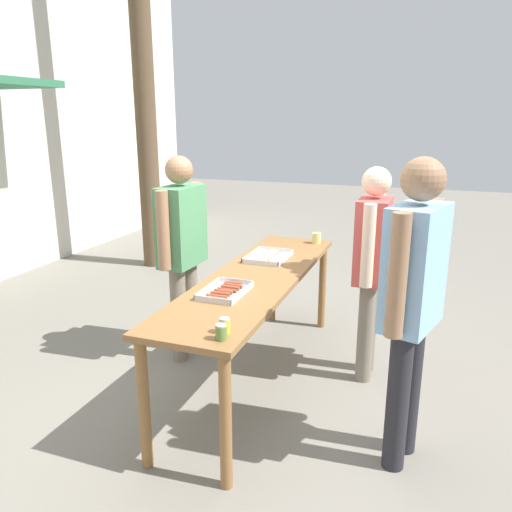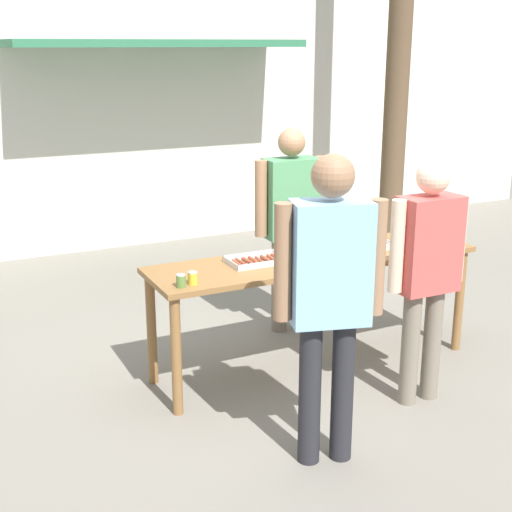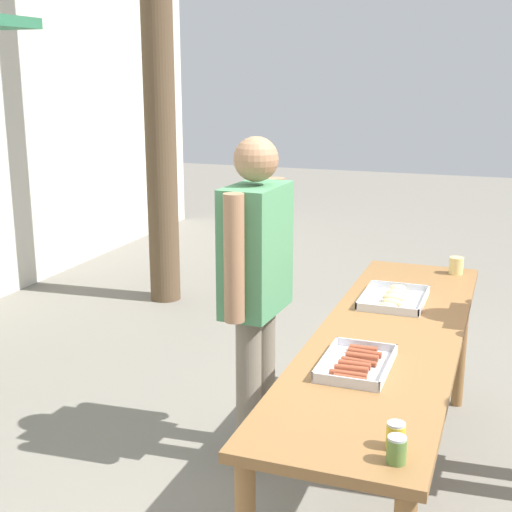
{
  "view_description": "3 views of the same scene",
  "coord_description": "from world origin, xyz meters",
  "views": [
    {
      "loc": [
        -3.39,
        -1.23,
        2.04
      ],
      "look_at": [
        0.0,
        0.0,
        1.03
      ],
      "focal_mm": 35.0,
      "sensor_mm": 36.0,
      "label": 1
    },
    {
      "loc": [
        -2.63,
        -4.35,
        2.4
      ],
      "look_at": [
        -0.46,
        0.06,
        0.93
      ],
      "focal_mm": 50.0,
      "sensor_mm": 36.0,
      "label": 2
    },
    {
      "loc": [
        -3.13,
        -0.48,
        2.04
      ],
      "look_at": [
        0.19,
        0.73,
        1.13
      ],
      "focal_mm": 50.0,
      "sensor_mm": 36.0,
      "label": 3
    }
  ],
  "objects": [
    {
      "name": "beer_cup",
      "position": [
        1.12,
        -0.2,
        0.93
      ],
      "size": [
        0.08,
        0.08,
        0.1
      ],
      "color": "#DBC67A",
      "rests_on": "serving_table"
    },
    {
      "name": "food_tray_sausages",
      "position": [
        -0.46,
        0.06,
        0.89
      ],
      "size": [
        0.41,
        0.27,
        0.04
      ],
      "color": "silver",
      "rests_on": "serving_table"
    },
    {
      "name": "ground_plane",
      "position": [
        0.0,
        0.0,
        0.0
      ],
      "size": [
        24.0,
        24.0,
        0.0
      ],
      "primitive_type": "plane",
      "color": "slate"
    },
    {
      "name": "condiment_jar_ketchup",
      "position": [
        -1.05,
        -0.2,
        0.92
      ],
      "size": [
        0.06,
        0.06,
        0.09
      ],
      "color": "gold",
      "rests_on": "serving_table"
    },
    {
      "name": "person_server_behind_table",
      "position": [
        0.19,
        0.73,
        1.03
      ],
      "size": [
        0.65,
        0.26,
        1.74
      ],
      "rotation": [
        0.0,
        0.0,
        -0.04
      ],
      "color": "#756B5B",
      "rests_on": "ground"
    },
    {
      "name": "food_tray_buns",
      "position": [
        0.46,
        0.06,
        0.9
      ],
      "size": [
        0.44,
        0.32,
        0.06
      ],
      "color": "silver",
      "rests_on": "serving_table"
    },
    {
      "name": "condiment_jar_mustard",
      "position": [
        -1.14,
        -0.21,
        0.92
      ],
      "size": [
        0.06,
        0.06,
        0.09
      ],
      "color": "#567A38",
      "rests_on": "serving_table"
    },
    {
      "name": "serving_table",
      "position": [
        0.0,
        0.0,
        0.77
      ],
      "size": [
        2.53,
        0.65,
        0.88
      ],
      "color": "brown",
      "rests_on": "ground"
    }
  ]
}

